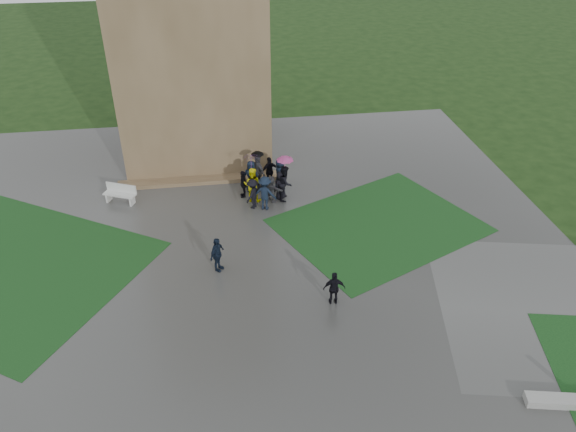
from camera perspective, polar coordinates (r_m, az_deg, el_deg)
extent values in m
plane|color=black|center=(22.63, -8.45, -9.60)|extent=(120.00, 120.00, 0.00)
cube|color=#363634|center=(24.16, -8.54, -6.43)|extent=(34.00, 34.00, 0.02)
cube|color=#133615|center=(27.39, -26.69, -4.76)|extent=(14.10, 13.46, 0.01)
cube|color=#133615|center=(27.61, 9.23, -0.93)|extent=(11.12, 10.15, 0.01)
cube|color=brown|center=(31.29, -8.81, 3.61)|extent=(9.00, 0.80, 0.22)
cube|color=silver|center=(30.08, -16.74, 2.11)|extent=(1.75, 1.14, 0.07)
cube|color=silver|center=(30.55, -17.75, 1.85)|extent=(0.26, 0.45, 0.47)
cube|color=silver|center=(29.88, -15.54, 1.52)|extent=(0.26, 0.45, 0.47)
cube|color=silver|center=(30.14, -16.58, 2.77)|extent=(1.57, 0.73, 0.45)
imported|color=black|center=(29.08, -0.77, 3.12)|extent=(0.90, 0.87, 1.53)
imported|color=black|center=(29.97, -0.82, 4.33)|extent=(0.72, 0.95, 1.76)
imported|color=black|center=(30.37, -1.87, 4.58)|extent=(1.08, 0.83, 1.63)
imported|color=#3C3C40|center=(29.97, -3.06, 4.47)|extent=(1.14, 1.30, 1.93)
imported|color=black|center=(29.82, -3.75, 4.07)|extent=(0.98, 0.82, 1.73)
imported|color=black|center=(29.36, -4.56, 3.29)|extent=(0.51, 0.89, 1.50)
imported|color=yellow|center=(28.87, -3.67, 3.20)|extent=(1.02, 0.76, 1.86)
imported|color=black|center=(28.32, -3.60, 2.27)|extent=(1.02, 1.15, 1.60)
imported|color=black|center=(28.13, -2.35, 2.34)|extent=(1.32, 1.03, 1.81)
imported|color=#3C3C40|center=(28.86, -1.72, 2.77)|extent=(1.24, 1.32, 1.44)
imported|color=black|center=(28.95, -0.30, 3.40)|extent=(0.72, 1.02, 1.90)
imported|color=pink|center=(28.41, -0.31, 5.46)|extent=(0.83, 0.83, 0.73)
imported|color=#72328A|center=(28.30, -3.75, 5.34)|extent=(1.03, 1.03, 0.94)
imported|color=black|center=(29.54, -3.11, 6.09)|extent=(0.65, 0.65, 0.57)
imported|color=black|center=(24.12, -7.21, -3.91)|extent=(0.98, 1.09, 1.62)
imported|color=black|center=(22.35, 4.73, -7.32)|extent=(0.91, 0.56, 1.50)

